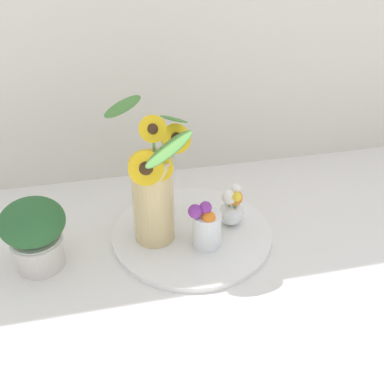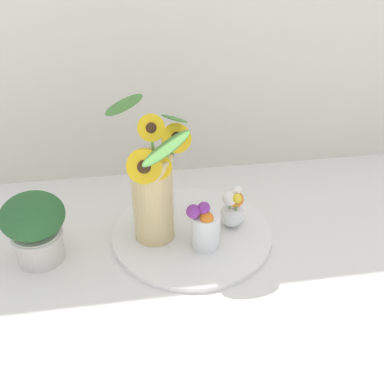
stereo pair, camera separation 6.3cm
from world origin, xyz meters
The scene contains 6 objects.
ground_plane centered at (0.00, 0.00, 0.00)m, with size 6.00×6.00×0.00m, color silver.
serving_tray centered at (-0.01, 0.04, 0.01)m, with size 0.44×0.44×0.02m.
mason_jar_sunflowers centered at (-0.11, 0.03, 0.16)m, with size 0.22×0.26×0.37m.
vase_small_center centered at (0.01, -0.03, 0.08)m, with size 0.09×0.08×0.14m.
vase_bulb_right centered at (0.10, 0.04, 0.08)m, with size 0.07×0.08×0.14m.
potted_plant centered at (-0.41, 0.01, 0.11)m, with size 0.16×0.16×0.19m.
Camera 1 is at (-0.22, -0.92, 0.79)m, focal length 42.00 mm.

